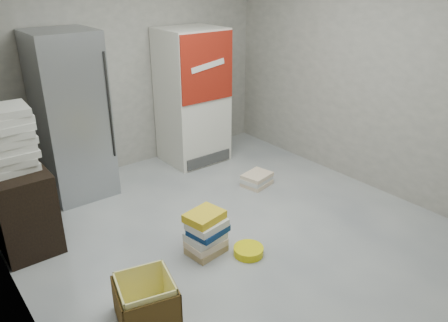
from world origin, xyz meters
TOP-DOWN VIEW (x-y plane):
  - ground at (0.00, 0.00)m, footprint 5.00×5.00m
  - room_shell at (0.00, 0.00)m, footprint 4.04×5.04m
  - steel_fridge at (-0.90, 2.13)m, footprint 0.70×0.72m
  - coke_cooler at (0.75, 2.12)m, footprint 0.80×0.73m
  - wood_shelf at (-1.73, 1.40)m, footprint 0.50×0.80m
  - supply_box_stack at (-1.72, 1.40)m, footprint 0.45×0.44m
  - phonebook_stack_main at (-0.43, 0.19)m, footprint 0.40×0.36m
  - phonebook_stack_side at (0.89, 0.95)m, footprint 0.40×0.35m
  - cardboard_box at (-1.29, -0.23)m, footprint 0.53×0.53m
  - bucket_lid at (-0.14, -0.09)m, footprint 0.34×0.34m

SIDE VIEW (x-z plane):
  - ground at x=0.00m, z-range 0.00..0.00m
  - bucket_lid at x=-0.14m, z-range 0.00..0.08m
  - phonebook_stack_side at x=0.89m, z-range 0.00..0.16m
  - cardboard_box at x=-1.29m, z-range -0.03..0.32m
  - phonebook_stack_main at x=-0.43m, z-range 0.00..0.42m
  - wood_shelf at x=-1.73m, z-range 0.00..0.80m
  - coke_cooler at x=0.75m, z-range 0.00..1.80m
  - steel_fridge at x=-0.90m, z-range 0.00..1.90m
  - supply_box_stack at x=-1.72m, z-range 0.80..1.38m
  - room_shell at x=0.00m, z-range 0.39..3.21m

